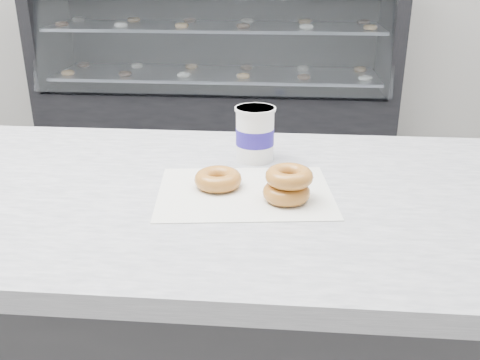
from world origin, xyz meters
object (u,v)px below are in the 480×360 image
at_px(display_case, 217,86).
at_px(donut_single, 218,179).
at_px(coffee_cup, 255,133).
at_px(donut_stack, 288,184).
at_px(counter, 72,355).

xyz_separation_m(display_case, donut_single, (0.36, -2.72, 0.43)).
xyz_separation_m(display_case, coffee_cup, (0.42, -2.55, 0.47)).
distance_m(donut_single, coffee_cup, 0.19).
bearing_deg(donut_stack, donut_single, 160.11).
relative_size(display_case, coffee_cup, 19.55).
bearing_deg(counter, coffee_cup, 22.43).
distance_m(display_case, donut_stack, 2.85).
xyz_separation_m(donut_stack, coffee_cup, (-0.08, 0.22, 0.03)).
distance_m(counter, display_case, 2.72).
height_order(donut_stack, coffee_cup, coffee_cup).
distance_m(donut_single, donut_stack, 0.15).
distance_m(donut_stack, coffee_cup, 0.23).
bearing_deg(coffee_cup, counter, -141.00).
xyz_separation_m(counter, donut_single, (0.36, 0.00, 0.47)).
relative_size(display_case, donut_stack, 18.95).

